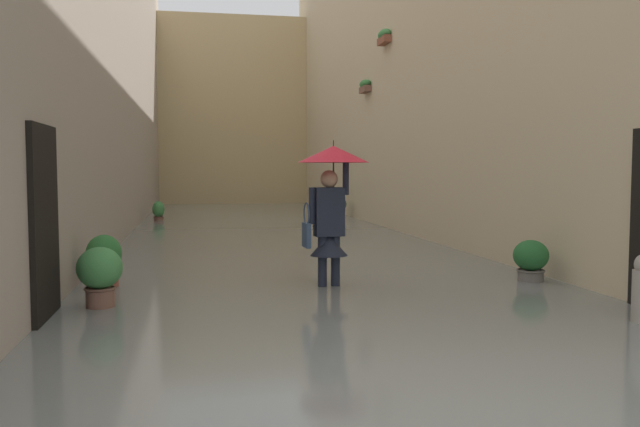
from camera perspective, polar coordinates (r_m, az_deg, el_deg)
name	(u,v)px	position (r m, az deg, el deg)	size (l,w,h in m)	color
ground_plane	(264,238)	(16.73, -4.87, -2.09)	(64.38, 64.38, 0.00)	slate
flood_water	(264,234)	(16.73, -4.87, -1.77)	(7.34, 31.75, 0.19)	slate
building_facade_left	(423,43)	(17.86, 8.90, 14.41)	(2.04, 29.75, 10.03)	beige
building_facade_right	(87,1)	(17.20, -19.58, 16.97)	(2.04, 29.75, 11.40)	#A89989
building_facade_far	(233,113)	(30.48, -7.60, 8.60)	(10.14, 1.80, 8.52)	tan
person_wading	(331,191)	(8.65, 0.95, 1.97)	(0.95, 0.95, 2.12)	#4C4233
potted_plant_mid_right	(159,213)	(20.41, -13.84, 0.07)	(0.37, 0.37, 0.77)	brown
potted_plant_near_right	(100,278)	(7.82, -18.57, -5.30)	(0.50, 0.50, 0.87)	brown
potted_plant_far_right	(104,264)	(9.15, -18.22, -4.22)	(0.46, 0.46, 0.88)	brown
potted_plant_far_left	(531,263)	(9.60, 17.82, -4.15)	(0.48, 0.48, 0.76)	#66605B
potted_plant_mid_left	(340,208)	(21.14, 1.76, 0.44)	(0.41, 0.41, 0.82)	brown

